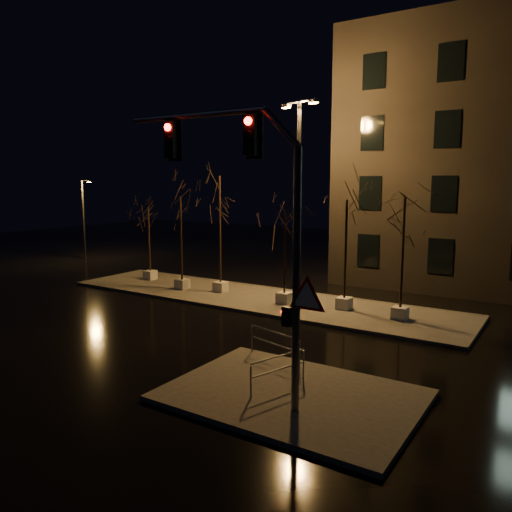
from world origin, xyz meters
The scene contains 14 objects.
ground centered at (0.00, 0.00, 0.00)m, with size 90.00×90.00×0.00m, color black.
median centered at (0.00, 6.00, 0.07)m, with size 22.00×5.00×0.15m, color #413F3A.
sidewalk_corner centered at (7.50, -3.50, 0.07)m, with size 7.00×5.00×0.15m, color #413F3A.
tree_0 centered at (-7.95, 6.50, 3.63)m, with size 1.80×1.80×4.59m.
tree_1 centered at (-4.44, 5.45, 4.18)m, with size 1.80×1.80×5.31m.
tree_2 centered at (-2.19, 6.05, 5.05)m, with size 1.80×1.80×6.46m.
tree_3 centered at (2.07, 5.62, 3.66)m, with size 1.80×1.80×4.63m.
tree_4 centered at (4.99, 6.23, 4.17)m, with size 1.80×1.80×5.29m.
tree_5 centered at (7.76, 5.86, 4.31)m, with size 1.80×1.80×5.48m.
traffic_signal_mast centered at (6.79, -4.40, 5.32)m, with size 6.45×0.28×7.87m.
streetlight_main centered at (1.85, 7.38, 5.91)m, with size 2.44×1.07×9.99m.
streetlight_far centered at (-18.97, 10.46, 3.46)m, with size 1.24×0.27×6.29m.
guard_rail_a centered at (5.73, -1.50, 0.80)m, with size 2.25×0.63×1.00m.
guard_rail_b centered at (7.00, -3.43, 0.79)m, with size 0.69×1.99×0.99m.
Camera 1 is at (13.96, -15.42, 6.12)m, focal length 35.00 mm.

